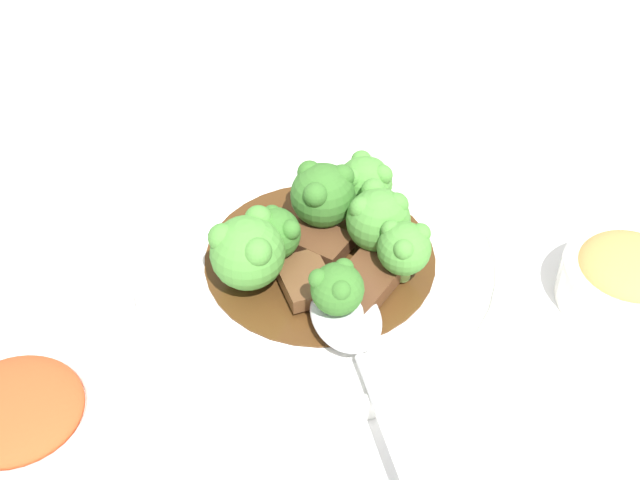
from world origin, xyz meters
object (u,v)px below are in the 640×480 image
broccoli_floret_3 (377,215)px  main_plate (320,263)px  sauce_dish (158,127)px  broccoli_floret_4 (404,248)px  serving_spoon (353,334)px  broccoli_floret_1 (323,194)px  broccoli_floret_6 (275,236)px  side_bowl_kimchi (19,420)px  beef_strip_1 (314,242)px  broccoli_floret_2 (247,251)px  broccoli_floret_5 (336,289)px  side_bowl_appetizer (627,278)px  broccoli_floret_0 (365,182)px  beef_strip_2 (362,286)px  beef_strip_0 (305,280)px

broccoli_floret_3 → main_plate: bearing=95.0°
sauce_dish → broccoli_floret_4: bearing=-144.7°
broccoli_floret_4 → serving_spoon: (-0.05, 0.05, -0.02)m
broccoli_floret_1 → sauce_dish: size_ratio=0.73×
main_plate → broccoli_floret_6: size_ratio=6.06×
broccoli_floret_3 → serving_spoon: size_ratio=0.22×
serving_spoon → side_bowl_kimchi: size_ratio=2.13×
side_bowl_kimchi → sauce_dish: bearing=-17.5°
beef_strip_1 → serving_spoon: (-0.10, -0.01, 0.00)m
broccoli_floret_1 → broccoli_floret_2: (-0.05, 0.06, -0.00)m
main_plate → broccoli_floret_5: size_ratio=5.85×
broccoli_floret_2 → side_bowl_appetizer: (-0.05, -0.27, -0.03)m
beef_strip_1 → broccoli_floret_2: bearing=115.6°
beef_strip_1 → broccoli_floret_6: size_ratio=1.21×
broccoli_floret_6 → serving_spoon: size_ratio=0.20×
broccoli_floret_3 → broccoli_floret_4: size_ratio=1.08×
broccoli_floret_0 → sauce_dish: broccoli_floret_0 is taller
broccoli_floret_4 → broccoli_floret_6: (0.03, 0.09, -0.00)m
beef_strip_2 → broccoli_floret_2: 0.09m
beef_strip_1 → sauce_dish: size_ratio=0.74×
broccoli_floret_4 → side_bowl_appetizer: broccoli_floret_4 is taller
broccoli_floret_1 → beef_strip_0: bearing=158.4°
broccoli_floret_2 → broccoli_floret_4: 0.11m
side_bowl_kimchi → main_plate: bearing=-61.4°
broccoli_floret_0 → broccoli_floret_4: bearing=-172.6°
beef_strip_2 → broccoli_floret_6: 0.07m
main_plate → serving_spoon: 0.09m
broccoli_floret_4 → side_bowl_appetizer: size_ratio=0.50×
side_bowl_kimchi → serving_spoon: bearing=-82.5°
beef_strip_1 → broccoli_floret_2: size_ratio=1.03×
sauce_dish → broccoli_floret_1: bearing=-144.7°
beef_strip_2 → side_bowl_appetizer: side_bowl_appetizer is taller
broccoli_floret_5 → broccoli_floret_1: bearing=-5.5°
beef_strip_2 → broccoli_floret_3: (0.05, -0.02, 0.02)m
main_plate → side_bowl_kimchi: size_ratio=2.57×
broccoli_floret_6 → side_bowl_appetizer: size_ratio=0.48×
broccoli_floret_0 → broccoli_floret_2: 0.12m
sauce_dish → broccoli_floret_6: bearing=-159.1°
broccoli_floret_2 → broccoli_floret_5: size_ratio=1.14×
broccoli_floret_1 → broccoli_floret_5: (-0.10, 0.01, -0.00)m
main_plate → side_bowl_kimchi: bearing=118.6°
beef_strip_0 → broccoli_floret_5: size_ratio=1.09×
beef_strip_0 → broccoli_floret_5: (-0.04, -0.02, 0.02)m
broccoli_floret_2 → main_plate: bearing=-72.6°
broccoli_floret_4 → serving_spoon: broccoli_floret_4 is taller
beef_strip_2 → broccoli_floret_1: size_ratio=1.37×
broccoli_floret_0 → broccoli_floret_4: broccoli_floret_4 is taller
broccoli_floret_5 → serving_spoon: size_ratio=0.21×
broccoli_floret_5 → broccoli_floret_6: 0.07m
beef_strip_0 → serving_spoon: bearing=-157.9°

